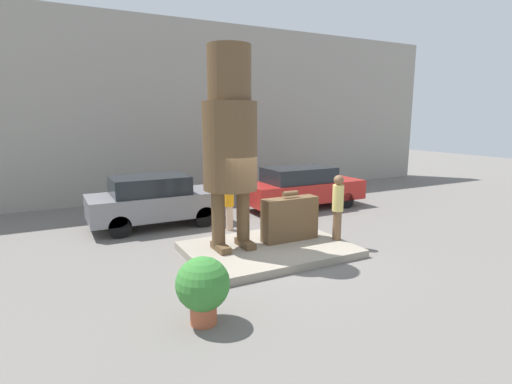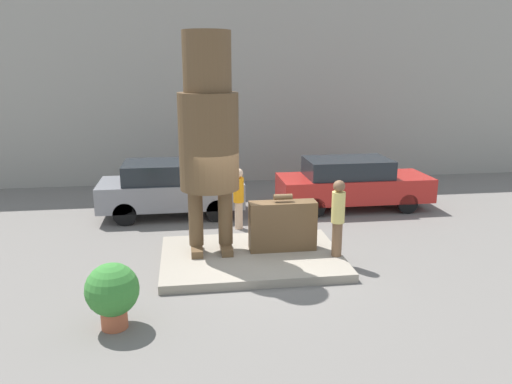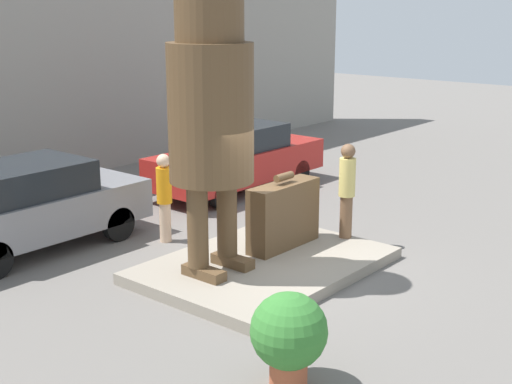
{
  "view_description": "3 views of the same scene",
  "coord_description": "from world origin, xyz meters",
  "px_view_note": "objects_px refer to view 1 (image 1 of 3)",
  "views": [
    {
      "loc": [
        -4.81,
        -8.48,
        3.41
      ],
      "look_at": [
        -0.47,
        -0.2,
        1.66
      ],
      "focal_mm": 28.0,
      "sensor_mm": 36.0,
      "label": 1
    },
    {
      "loc": [
        -1.41,
        -10.54,
        4.38
      ],
      "look_at": [
        0.07,
        -0.21,
        1.69
      ],
      "focal_mm": 35.0,
      "sensor_mm": 36.0,
      "label": 2
    },
    {
      "loc": [
        -8.7,
        -7.11,
        4.35
      ],
      "look_at": [
        -0.34,
        -0.1,
        1.45
      ],
      "focal_mm": 50.0,
      "sensor_mm": 36.0,
      "label": 3
    }
  ],
  "objects_px": {
    "giant_suitcase": "(290,219)",
    "tourist": "(338,205)",
    "planter_pot": "(203,286)",
    "parked_car_red": "(302,187)",
    "worker_hivis": "(229,201)",
    "parked_car_grey": "(155,200)",
    "statue_figure": "(230,133)"
  },
  "relations": [
    {
      "from": "giant_suitcase",
      "to": "parked_car_grey",
      "type": "bearing_deg",
      "value": 125.44
    },
    {
      "from": "planter_pot",
      "to": "worker_hivis",
      "type": "bearing_deg",
      "value": 61.61
    },
    {
      "from": "parked_car_red",
      "to": "giant_suitcase",
      "type": "bearing_deg",
      "value": -128.28
    },
    {
      "from": "tourist",
      "to": "parked_car_grey",
      "type": "distance_m",
      "value": 5.73
    },
    {
      "from": "parked_car_grey",
      "to": "statue_figure",
      "type": "bearing_deg",
      "value": -74.25
    },
    {
      "from": "parked_car_red",
      "to": "planter_pot",
      "type": "relative_size",
      "value": 3.99
    },
    {
      "from": "planter_pot",
      "to": "worker_hivis",
      "type": "relative_size",
      "value": 0.69
    },
    {
      "from": "planter_pot",
      "to": "giant_suitcase",
      "type": "bearing_deg",
      "value": 38.66
    },
    {
      "from": "statue_figure",
      "to": "worker_hivis",
      "type": "relative_size",
      "value": 2.9
    },
    {
      "from": "tourist",
      "to": "parked_car_red",
      "type": "bearing_deg",
      "value": 67.26
    },
    {
      "from": "tourist",
      "to": "planter_pot",
      "type": "xyz_separation_m",
      "value": [
        -4.59,
        -2.2,
        -0.48
      ]
    },
    {
      "from": "planter_pot",
      "to": "parked_car_red",
      "type": "bearing_deg",
      "value": 45.38
    },
    {
      "from": "tourist",
      "to": "worker_hivis",
      "type": "distance_m",
      "value": 3.37
    },
    {
      "from": "tourist",
      "to": "parked_car_red",
      "type": "height_order",
      "value": "tourist"
    },
    {
      "from": "giant_suitcase",
      "to": "planter_pot",
      "type": "bearing_deg",
      "value": -141.34
    },
    {
      "from": "giant_suitcase",
      "to": "parked_car_red",
      "type": "distance_m",
      "value": 4.71
    },
    {
      "from": "statue_figure",
      "to": "parked_car_red",
      "type": "xyz_separation_m",
      "value": [
        4.56,
        3.55,
        -2.22
      ]
    },
    {
      "from": "giant_suitcase",
      "to": "parked_car_grey",
      "type": "relative_size",
      "value": 0.37
    },
    {
      "from": "tourist",
      "to": "parked_car_grey",
      "type": "relative_size",
      "value": 0.42
    },
    {
      "from": "statue_figure",
      "to": "parked_car_grey",
      "type": "height_order",
      "value": "statue_figure"
    },
    {
      "from": "worker_hivis",
      "to": "planter_pot",
      "type": "bearing_deg",
      "value": -118.39
    },
    {
      "from": "giant_suitcase",
      "to": "tourist",
      "type": "xyz_separation_m",
      "value": [
        1.13,
        -0.57,
        0.38
      ]
    },
    {
      "from": "tourist",
      "to": "parked_car_red",
      "type": "distance_m",
      "value": 4.63
    },
    {
      "from": "parked_car_grey",
      "to": "planter_pot",
      "type": "xyz_separation_m",
      "value": [
        -0.81,
        -6.49,
        -0.19
      ]
    },
    {
      "from": "giant_suitcase",
      "to": "statue_figure",
      "type": "bearing_deg",
      "value": 174.91
    },
    {
      "from": "statue_figure",
      "to": "planter_pot",
      "type": "bearing_deg",
      "value": -121.97
    },
    {
      "from": "parked_car_red",
      "to": "worker_hivis",
      "type": "relative_size",
      "value": 2.76
    },
    {
      "from": "giant_suitcase",
      "to": "worker_hivis",
      "type": "bearing_deg",
      "value": 109.46
    },
    {
      "from": "giant_suitcase",
      "to": "parked_car_grey",
      "type": "distance_m",
      "value": 4.57
    },
    {
      "from": "planter_pot",
      "to": "parked_car_grey",
      "type": "bearing_deg",
      "value": 82.88
    },
    {
      "from": "parked_car_red",
      "to": "worker_hivis",
      "type": "height_order",
      "value": "worker_hivis"
    },
    {
      "from": "planter_pot",
      "to": "worker_hivis",
      "type": "distance_m",
      "value": 5.65
    }
  ]
}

